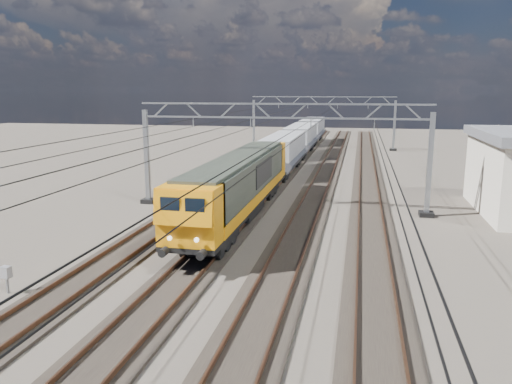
% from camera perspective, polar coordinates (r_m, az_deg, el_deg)
% --- Properties ---
extents(ground, '(160.00, 160.00, 0.00)m').
position_cam_1_polar(ground, '(30.06, 1.50, -3.72)').
color(ground, '#2C2721').
rests_on(ground, ground).
extents(track_outer_west, '(2.60, 140.00, 0.30)m').
position_cam_1_polar(track_outer_west, '(31.63, -9.27, -2.96)').
color(track_outer_west, black).
rests_on(track_outer_west, ground).
extents(track_loco, '(2.60, 140.00, 0.30)m').
position_cam_1_polar(track_loco, '(30.45, -2.21, -3.39)').
color(track_loco, black).
rests_on(track_loco, ground).
extents(track_inner_east, '(2.60, 140.00, 0.30)m').
position_cam_1_polar(track_inner_east, '(29.76, 5.30, -3.78)').
color(track_inner_east, black).
rests_on(track_inner_east, ground).
extents(track_outer_east, '(2.60, 140.00, 0.30)m').
position_cam_1_polar(track_outer_east, '(29.60, 13.03, -4.12)').
color(track_outer_east, black).
rests_on(track_outer_east, ground).
extents(catenary_gantry_mid, '(19.90, 0.90, 7.11)m').
position_cam_1_polar(catenary_gantry_mid, '(33.19, 2.78, 4.59)').
color(catenary_gantry_mid, '#8F959C').
rests_on(catenary_gantry_mid, ground).
extents(catenary_gantry_far, '(19.90, 0.90, 7.11)m').
position_cam_1_polar(catenary_gantry_far, '(68.84, 7.58, 8.12)').
color(catenary_gantry_far, '#8F959C').
rests_on(catenary_gantry_far, ground).
extents(overhead_wires, '(12.03, 140.00, 0.53)m').
position_cam_1_polar(overhead_wires, '(36.96, 3.80, 8.17)').
color(overhead_wires, black).
rests_on(overhead_wires, ground).
extents(locomotive, '(2.76, 21.10, 3.62)m').
position_cam_1_polar(locomotive, '(30.77, -1.86, 1.07)').
color(locomotive, black).
rests_on(locomotive, ground).
extents(hopper_wagon_lead, '(3.38, 13.00, 3.25)m').
position_cam_1_polar(hopper_wagon_lead, '(47.97, 3.15, 4.73)').
color(hopper_wagon_lead, black).
rests_on(hopper_wagon_lead, ground).
extents(hopper_wagon_mid, '(3.38, 13.00, 3.25)m').
position_cam_1_polar(hopper_wagon_mid, '(61.96, 5.16, 6.25)').
color(hopper_wagon_mid, black).
rests_on(hopper_wagon_mid, ground).
extents(hopper_wagon_third, '(3.38, 13.00, 3.25)m').
position_cam_1_polar(hopper_wagon_third, '(76.04, 6.43, 7.20)').
color(hopper_wagon_third, black).
rests_on(hopper_wagon_third, ground).
extents(trackside_cabinet, '(0.40, 0.32, 1.12)m').
position_cam_1_polar(trackside_cabinet, '(22.24, -26.65, -8.29)').
color(trackside_cabinet, '#8F959C').
rests_on(trackside_cabinet, ground).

